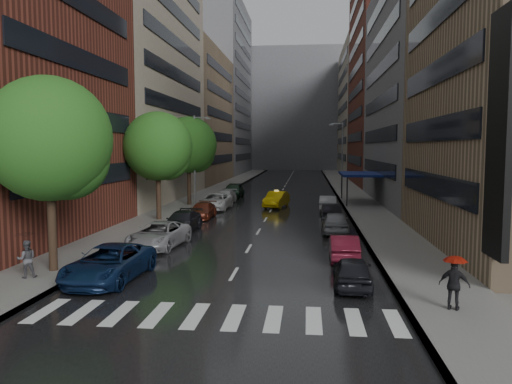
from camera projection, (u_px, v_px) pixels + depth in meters
ground at (219, 299)px, 19.72m from camera, size 220.00×220.00×0.00m
road at (282, 191)px, 69.26m from camera, size 14.00×140.00×0.01m
sidewalk_left at (218, 190)px, 70.17m from camera, size 4.00×140.00×0.15m
sidewalk_right at (348, 191)px, 68.33m from camera, size 4.00×140.00×0.15m
crosswalk at (215, 316)px, 17.72m from camera, size 13.15×2.80×0.01m
buildings_left at (190, 83)px, 78.07m from camera, size 8.00×108.00×38.00m
buildings_right at (387, 85)px, 73.02m from camera, size 8.05×109.10×36.00m
building_far at (295, 110)px, 135.20m from camera, size 40.00×14.00×32.00m
tree_near at (49, 139)px, 23.26m from camera, size 5.85×5.85×9.33m
tree_mid at (158, 146)px, 40.19m from camera, size 5.57×5.57×8.88m
tree_far at (189, 145)px, 50.63m from camera, size 5.73×5.73×9.13m
taxi at (276, 199)px, 50.03m from camera, size 2.56×5.03×1.58m
parked_cars_left at (198, 212)px, 40.46m from camera, size 3.04×43.30×1.60m
parked_cars_right at (335, 224)px, 34.61m from camera, size 1.89×30.23×1.57m
ped_black_umbrella at (26, 251)px, 22.34m from camera, size 1.04×0.98×2.09m
ped_red_umbrella at (455, 278)px, 17.92m from camera, size 1.16×0.83×2.01m
street_lamp_left at (195, 158)px, 49.79m from camera, size 1.74×0.22×9.00m
street_lamp_right at (341, 156)px, 63.08m from camera, size 1.74×0.22×9.00m
awning at (360, 174)px, 53.20m from camera, size 4.00×8.00×3.12m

